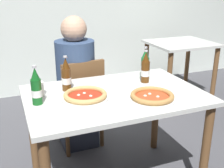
{
  "coord_description": "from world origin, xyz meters",
  "views": [
    {
      "loc": [
        -0.67,
        -1.64,
        1.45
      ],
      "look_at": [
        0.0,
        0.05,
        0.8
      ],
      "focal_mm": 44.66,
      "sensor_mm": 36.0,
      "label": 1
    }
  ],
  "objects": [
    {
      "name": "chair_behind_table",
      "position": [
        -0.09,
        0.61,
        0.48
      ],
      "size": [
        0.45,
        0.45,
        0.85
      ],
      "rotation": [
        0.0,
        0.0,
        3.29
      ],
      "color": "brown",
      "rests_on": "ground_plane"
    },
    {
      "name": "pizza_margherita_near",
      "position": [
        -0.21,
        -0.02,
        0.77
      ],
      "size": [
        0.31,
        0.31,
        0.04
      ],
      "color": "white",
      "rests_on": "dining_table_main"
    },
    {
      "name": "beer_bottle_left",
      "position": [
        0.3,
        0.13,
        0.85
      ],
      "size": [
        0.07,
        0.07,
        0.25
      ],
      "color": "#512D0F",
      "rests_on": "dining_table_main"
    },
    {
      "name": "dining_table_main",
      "position": [
        0.0,
        0.0,
        0.64
      ],
      "size": [
        1.2,
        0.8,
        0.75
      ],
      "color": "silver",
      "rests_on": "ground_plane"
    },
    {
      "name": "diner_seated",
      "position": [
        -0.1,
        0.66,
        0.58
      ],
      "size": [
        0.34,
        0.34,
        1.21
      ],
      "color": "#2D3342",
      "rests_on": "ground_plane"
    },
    {
      "name": "dining_table_background",
      "position": [
        1.46,
        1.32,
        0.59
      ],
      "size": [
        0.8,
        0.7,
        0.75
      ],
      "color": "silver",
      "rests_on": "ground_plane"
    },
    {
      "name": "paper_cup",
      "position": [
        -0.49,
        0.15,
        0.8
      ],
      "size": [
        0.07,
        0.07,
        0.09
      ],
      "primitive_type": "cylinder",
      "color": "white",
      "rests_on": "dining_table_main"
    },
    {
      "name": "beer_bottle_right",
      "position": [
        0.35,
        0.23,
        0.85
      ],
      "size": [
        0.07,
        0.07,
        0.25
      ],
      "color": "#196B2D",
      "rests_on": "dining_table_main"
    },
    {
      "name": "pizza_marinara_far",
      "position": [
        0.18,
        -0.19,
        0.77
      ],
      "size": [
        0.3,
        0.3,
        0.04
      ],
      "color": "white",
      "rests_on": "dining_table_main"
    },
    {
      "name": "napkin_with_cutlery",
      "position": [
        0.44,
        0.04,
        0.75
      ],
      "size": [
        0.19,
        0.19,
        0.01
      ],
      "color": "white",
      "rests_on": "dining_table_main"
    },
    {
      "name": "beer_bottle_extra",
      "position": [
        -0.51,
        0.01,
        0.85
      ],
      "size": [
        0.07,
        0.07,
        0.25
      ],
      "color": "#14591E",
      "rests_on": "dining_table_main"
    },
    {
      "name": "beer_bottle_center",
      "position": [
        -0.29,
        0.18,
        0.85
      ],
      "size": [
        0.07,
        0.07,
        0.25
      ],
      "color": "#512D0F",
      "rests_on": "dining_table_main"
    }
  ]
}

